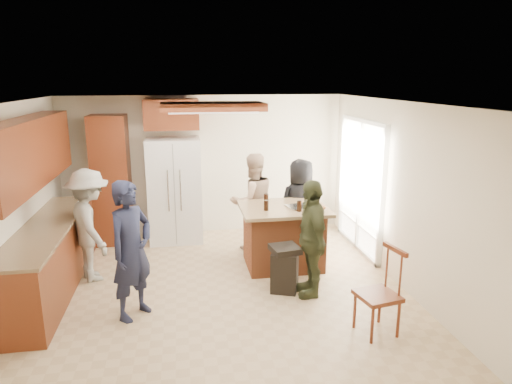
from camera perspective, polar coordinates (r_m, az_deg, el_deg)
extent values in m
plane|color=tan|center=(6.34, -4.79, -12.11)|extent=(5.00, 5.00, 0.00)
plane|color=white|center=(5.70, -5.32, 11.08)|extent=(5.00, 5.00, 0.00)
plane|color=beige|center=(8.33, -6.42, 3.33)|extent=(5.00, 0.00, 5.00)
plane|color=beige|center=(3.55, -1.76, -11.67)|extent=(5.00, 0.00, 5.00)
plane|color=beige|center=(6.24, -28.61, -2.00)|extent=(0.00, 5.00, 5.00)
plane|color=beige|center=(6.56, 17.26, -0.15)|extent=(0.00, 5.00, 5.00)
cube|color=white|center=(7.66, 13.06, 0.57)|extent=(0.02, 1.60, 2.10)
cube|color=white|center=(7.65, 12.92, 0.57)|extent=(0.08, 1.72, 2.10)
cube|color=maroon|center=(5.90, -5.45, 10.60)|extent=(1.30, 0.70, 0.10)
cube|color=white|center=(5.90, -5.44, 10.02)|extent=(1.10, 0.50, 0.02)
cube|color=olive|center=(8.65, 22.06, -6.17)|extent=(3.00, 3.00, 0.10)
cube|color=#593319|center=(9.23, 24.46, 1.62)|extent=(1.40, 1.60, 2.00)
imported|color=#191D33|center=(5.57, -15.31, -7.03)|extent=(0.73, 0.75, 1.67)
imported|color=tan|center=(7.52, -0.40, -1.22)|extent=(0.88, 0.68, 1.61)
imported|color=black|center=(7.51, 5.59, -1.64)|extent=(0.80, 0.58, 1.53)
imported|color=#373D23|center=(5.97, 6.91, -5.75)|extent=(0.48, 0.92, 1.55)
imported|color=gray|center=(6.77, -20.03, -3.94)|extent=(0.87, 1.13, 1.59)
cube|color=maroon|center=(6.75, -24.30, -7.62)|extent=(0.60, 3.00, 0.88)
cube|color=#846B4C|center=(6.61, -24.70, -3.90)|extent=(0.64, 3.00, 0.04)
cube|color=maroon|center=(6.43, -26.66, 4.38)|extent=(0.35, 3.00, 0.85)
cube|color=maroon|center=(8.14, -17.58, 1.42)|extent=(0.60, 0.60, 2.20)
cube|color=maroon|center=(7.90, -10.52, 9.56)|extent=(0.90, 0.60, 0.50)
cube|color=white|center=(8.02, -10.12, 0.22)|extent=(0.90, 0.72, 1.80)
cube|color=gray|center=(7.67, -10.14, -0.43)|extent=(0.01, 0.01, 1.71)
cylinder|color=silver|center=(7.62, -10.92, 0.15)|extent=(0.02, 0.02, 0.70)
cylinder|color=silver|center=(7.62, -9.41, 0.21)|extent=(0.02, 0.02, 0.70)
cube|color=brown|center=(6.94, 3.41, -5.76)|extent=(1.10, 0.85, 0.88)
cube|color=#8F7152|center=(6.79, 3.47, -2.07)|extent=(1.28, 1.03, 0.05)
cube|color=silver|center=(6.80, 5.63, -1.80)|extent=(0.47, 0.39, 0.02)
imported|color=brown|center=(6.66, 7.74, -2.05)|extent=(0.26, 0.26, 0.05)
cylinder|color=black|center=(6.58, 1.29, -1.68)|extent=(0.07, 0.07, 0.15)
cylinder|color=black|center=(6.94, 1.28, -0.85)|extent=(0.07, 0.07, 0.15)
cylinder|color=black|center=(7.05, 6.52, -0.69)|extent=(0.07, 0.07, 0.15)
cylinder|color=black|center=(6.56, 5.43, -1.78)|extent=(0.07, 0.07, 0.15)
cube|color=black|center=(6.21, 3.60, -9.84)|extent=(0.44, 0.44, 0.55)
cube|color=black|center=(6.09, 3.65, -7.13)|extent=(0.41, 0.41, 0.08)
cube|color=maroon|center=(5.35, 14.95, -12.42)|extent=(0.49, 0.49, 0.05)
cylinder|color=maroon|center=(5.24, 14.33, -15.79)|extent=(0.04, 0.04, 0.44)
cylinder|color=maroon|center=(5.43, 17.37, -14.92)|extent=(0.04, 0.04, 0.44)
cylinder|color=maroon|center=(5.48, 12.24, -14.24)|extent=(0.04, 0.04, 0.44)
cylinder|color=maroon|center=(5.66, 15.21, -13.48)|extent=(0.04, 0.04, 0.44)
cube|color=maroon|center=(5.25, 17.01, -6.88)|extent=(0.12, 0.40, 0.05)
cylinder|color=maroon|center=(5.26, 17.61, -9.85)|extent=(0.03, 0.03, 0.50)
cylinder|color=maroon|center=(5.43, 16.04, -8.95)|extent=(0.03, 0.03, 0.50)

